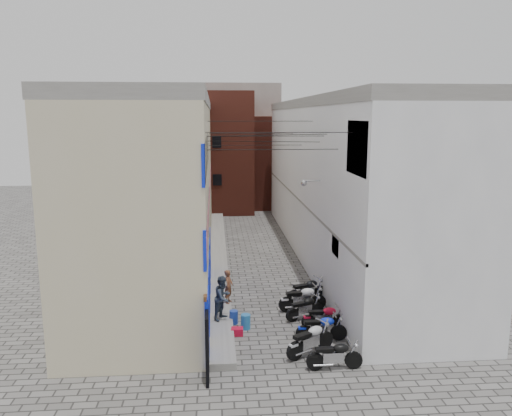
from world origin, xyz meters
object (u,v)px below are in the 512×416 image
object	(u,v)px
motorcycle_d	(325,316)
water_jug_near	(246,322)
motorcycle_f	(303,297)
person_a	(228,286)
motorcycle_a	(335,354)
water_jug_far	(234,317)
motorcycle_e	(305,307)
person_b	(223,298)
red_crate	(237,332)
motorcycle_b	(311,338)
motorcycle_g	(307,289)
motorcycle_c	(322,327)

from	to	relation	value
motorcycle_d	water_jug_near	world-z (taller)	motorcycle_d
motorcycle_f	person_a	bearing A→B (deg)	-106.89
motorcycle_a	water_jug_far	world-z (taller)	motorcycle_a
motorcycle_a	motorcycle_e	xyz separation A→B (m)	(-0.21, 4.12, -0.02)
person_b	water_jug_near	xyz separation A→B (m)	(0.86, -0.46, -0.83)
motorcycle_d	water_jug_far	bearing A→B (deg)	-102.42
motorcycle_a	red_crate	bearing A→B (deg)	-132.90
motorcycle_b	person_a	world-z (taller)	person_a
motorcycle_g	water_jug_far	bearing A→B (deg)	-78.01
motorcycle_f	water_jug_far	xyz separation A→B (m)	(-2.92, -1.09, -0.33)
motorcycle_a	red_crate	xyz separation A→B (m)	(-3.00, 2.82, -0.39)
water_jug_far	red_crate	size ratio (longest dim) A/B	1.20
person_b	water_jug_far	distance (m)	0.95
motorcycle_a	motorcycle_g	world-z (taller)	motorcycle_g
person_b	motorcycle_e	bearing A→B (deg)	-49.39
motorcycle_a	motorcycle_e	world-z (taller)	motorcycle_a
person_a	motorcycle_b	bearing A→B (deg)	-128.96
motorcycle_b	red_crate	bearing A→B (deg)	-157.02
motorcycle_e	water_jug_far	distance (m)	2.90
motorcycle_f	water_jug_far	distance (m)	3.14
motorcycle_e	water_jug_far	size ratio (longest dim) A/B	3.34
motorcycle_c	person_a	world-z (taller)	person_a
motorcycle_e	water_jug_far	world-z (taller)	motorcycle_e
motorcycle_d	motorcycle_e	world-z (taller)	motorcycle_d
person_a	motorcycle_g	bearing A→B (deg)	-61.83
motorcycle_e	motorcycle_g	distance (m)	1.94
motorcycle_b	motorcycle_g	bearing A→B (deg)	139.07
motorcycle_a	motorcycle_c	size ratio (longest dim) A/B	0.98
motorcycle_e	motorcycle_c	bearing A→B (deg)	-18.23
motorcycle_b	person_a	distance (m)	5.18
motorcycle_g	water_jug_far	xyz separation A→B (m)	(-3.33, -2.13, -0.30)
motorcycle_g	water_jug_near	world-z (taller)	motorcycle_g
red_crate	motorcycle_g	bearing A→B (deg)	44.53
motorcycle_a	water_jug_far	size ratio (longest dim) A/B	3.48
water_jug_far	red_crate	xyz separation A→B (m)	(0.09, -1.06, -0.13)
motorcycle_d	person_b	bearing A→B (deg)	-100.22
motorcycle_g	water_jug_near	bearing A→B (deg)	-68.08
motorcycle_b	motorcycle_d	size ratio (longest dim) A/B	1.14
red_crate	motorcycle_f	bearing A→B (deg)	37.08
person_b	water_jug_near	world-z (taller)	person_b
water_jug_far	motorcycle_c	bearing A→B (deg)	-29.87
water_jug_far	red_crate	world-z (taller)	water_jug_far
motorcycle_a	motorcycle_e	distance (m)	4.13
motorcycle_a	motorcycle_c	distance (m)	2.09
water_jug_far	motorcycle_e	bearing A→B (deg)	4.89
red_crate	water_jug_far	bearing A→B (deg)	94.59
motorcycle_c	water_jug_near	size ratio (longest dim) A/B	3.29
motorcycle_e	motorcycle_d	bearing A→B (deg)	4.65
motorcycle_a	motorcycle_f	world-z (taller)	motorcycle_f
motorcycle_e	red_crate	world-z (taller)	motorcycle_e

